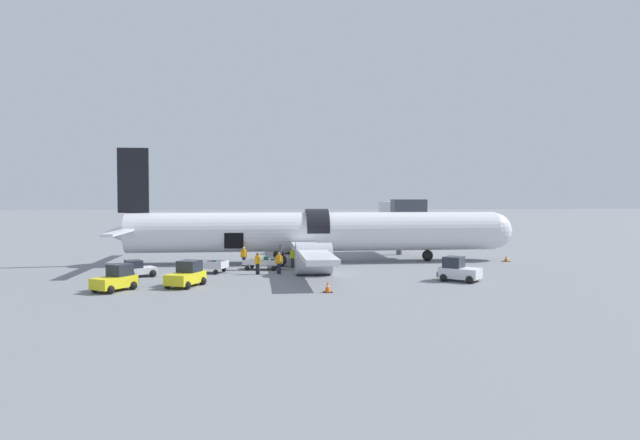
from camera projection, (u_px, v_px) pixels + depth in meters
name	position (u px, v px, depth m)	size (l,w,h in m)	color
ground_plane	(315.00, 271.00, 47.38)	(500.00, 500.00, 0.00)	slate
jet_bridge_stub	(401.00, 214.00, 59.82)	(3.36, 8.92, 5.91)	#4C4C51
airplane	(312.00, 233.00, 53.41)	(38.52, 34.04, 10.57)	silver
baggage_tug_lead	(458.00, 271.00, 41.48)	(3.27, 3.07, 1.77)	silver
baggage_tug_mid	(116.00, 280.00, 37.12)	(2.75, 3.24, 1.71)	yellow
baggage_tug_rear	(138.00, 269.00, 43.68)	(2.92, 2.64, 1.30)	silver
baggage_tug_spare	(187.00, 275.00, 39.00)	(2.74, 3.54, 1.74)	yellow
baggage_cart_loading	(264.00, 264.00, 48.16)	(4.20, 2.52, 1.11)	silver
baggage_cart_queued	(209.00, 267.00, 46.05)	(3.94, 2.65, 1.01)	silver
ground_crew_loader_a	(299.00, 259.00, 48.75)	(0.49, 0.57, 1.65)	black
ground_crew_loader_b	(258.00, 263.00, 45.17)	(0.56, 0.56, 1.74)	black
ground_crew_driver	(293.00, 257.00, 49.45)	(0.55, 0.57, 1.74)	#2D2D33
ground_crew_supervisor	(244.00, 256.00, 50.50)	(0.61, 0.46, 1.74)	#1E2338
ground_crew_helper	(279.00, 262.00, 45.37)	(0.61, 0.46, 1.76)	#1E2338
ground_crew_marshal	(314.00, 261.00, 47.44)	(0.54, 0.47, 1.59)	black
safety_cone_nose	(506.00, 258.00, 54.34)	(0.62, 0.62, 0.61)	black
safety_cone_engine_left	(328.00, 287.00, 36.53)	(0.58, 0.58, 0.72)	black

